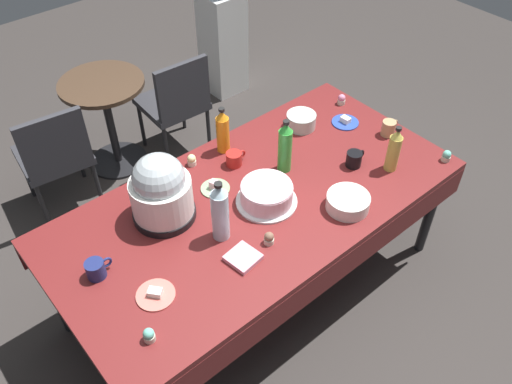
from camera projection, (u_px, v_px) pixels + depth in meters
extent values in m
plane|color=#383330|center=(256.00, 285.00, 3.31)|extent=(9.00, 9.00, 0.00)
cube|color=maroon|center=(256.00, 202.00, 2.81)|extent=(2.20, 1.10, 0.04)
cylinder|color=black|center=(431.00, 210.00, 3.29)|extent=(0.06, 0.06, 0.71)
cylinder|color=black|center=(55.00, 291.00, 2.85)|extent=(0.06, 0.06, 0.71)
cylinder|color=black|center=(322.00, 139.00, 3.81)|extent=(0.06, 0.06, 0.71)
cube|color=maroon|center=(328.00, 278.00, 2.59)|extent=(2.20, 0.01, 0.18)
cube|color=maroon|center=(197.00, 166.00, 3.19)|extent=(2.20, 0.01, 0.18)
cylinder|color=silver|center=(266.00, 201.00, 2.78)|extent=(0.32, 0.32, 0.01)
cylinder|color=beige|center=(267.00, 194.00, 2.74)|extent=(0.27, 0.27, 0.10)
cylinder|color=silver|center=(267.00, 186.00, 2.70)|extent=(0.27, 0.27, 0.01)
cylinder|color=black|center=(165.00, 213.00, 2.69)|extent=(0.32, 0.32, 0.04)
cylinder|color=white|center=(162.00, 196.00, 2.61)|extent=(0.31, 0.31, 0.19)
sphere|color=#B2BCC1|center=(159.00, 179.00, 2.54)|extent=(0.26, 0.26, 0.26)
cylinder|color=#B2C6BC|center=(301.00, 121.00, 3.23)|extent=(0.18, 0.18, 0.09)
cylinder|color=silver|center=(348.00, 202.00, 2.72)|extent=(0.22, 0.22, 0.08)
cylinder|color=#8CA87F|center=(215.00, 188.00, 2.85)|extent=(0.16, 0.16, 0.01)
cube|color=beige|center=(215.00, 185.00, 2.83)|extent=(0.06, 0.07, 0.05)
cylinder|color=#E07266|center=(156.00, 295.00, 2.35)|extent=(0.18, 0.18, 0.01)
cube|color=white|center=(155.00, 292.00, 2.34)|extent=(0.07, 0.07, 0.03)
cylinder|color=#2D4CB2|center=(345.00, 122.00, 3.28)|extent=(0.17, 0.17, 0.01)
cube|color=white|center=(346.00, 120.00, 3.27)|extent=(0.04, 0.06, 0.03)
cylinder|color=beige|center=(446.00, 158.00, 3.01)|extent=(0.05, 0.05, 0.03)
sphere|color=#6BC6B2|center=(447.00, 154.00, 2.99)|extent=(0.05, 0.05, 0.05)
cylinder|color=beige|center=(150.00, 337.00, 2.18)|extent=(0.05, 0.05, 0.03)
sphere|color=#6BC6B2|center=(149.00, 334.00, 2.16)|extent=(0.05, 0.05, 0.05)
cylinder|color=beige|center=(269.00, 241.00, 2.57)|extent=(0.05, 0.05, 0.03)
sphere|color=brown|center=(269.00, 237.00, 2.55)|extent=(0.05, 0.05, 0.05)
cylinder|color=beige|center=(341.00, 102.00, 3.42)|extent=(0.05, 0.05, 0.03)
sphere|color=pink|center=(342.00, 98.00, 3.40)|extent=(0.05, 0.05, 0.05)
cylinder|color=beige|center=(192.00, 162.00, 2.99)|extent=(0.05, 0.05, 0.03)
sphere|color=beige|center=(191.00, 158.00, 2.97)|extent=(0.05, 0.05, 0.05)
cylinder|color=orange|center=(223.00, 134.00, 3.02)|extent=(0.08, 0.08, 0.22)
cone|color=orange|center=(222.00, 115.00, 2.92)|extent=(0.07, 0.07, 0.05)
cylinder|color=black|center=(222.00, 110.00, 2.90)|extent=(0.03, 0.03, 0.02)
cylinder|color=green|center=(285.00, 151.00, 2.88)|extent=(0.08, 0.08, 0.26)
cone|color=green|center=(286.00, 128.00, 2.78)|extent=(0.07, 0.07, 0.05)
cylinder|color=black|center=(286.00, 122.00, 2.75)|extent=(0.03, 0.03, 0.02)
cylinder|color=silver|center=(220.00, 216.00, 2.52)|extent=(0.09, 0.09, 0.28)
cone|color=silver|center=(219.00, 190.00, 2.40)|extent=(0.08, 0.08, 0.05)
cylinder|color=black|center=(218.00, 185.00, 2.38)|extent=(0.04, 0.04, 0.02)
cylinder|color=gold|center=(393.00, 153.00, 2.90)|extent=(0.07, 0.07, 0.21)
cone|color=gold|center=(398.00, 134.00, 2.81)|extent=(0.06, 0.06, 0.05)
cylinder|color=black|center=(399.00, 129.00, 2.79)|extent=(0.03, 0.03, 0.02)
cylinder|color=navy|center=(96.00, 269.00, 2.40)|extent=(0.09, 0.09, 0.09)
torus|color=navy|center=(106.00, 262.00, 2.43)|extent=(0.06, 0.01, 0.06)
cylinder|color=#B2231E|center=(234.00, 159.00, 2.97)|extent=(0.09, 0.09, 0.08)
torus|color=#B2231E|center=(242.00, 154.00, 2.99)|extent=(0.05, 0.01, 0.05)
cylinder|color=black|center=(354.00, 159.00, 2.96)|extent=(0.09, 0.09, 0.09)
torus|color=black|center=(361.00, 154.00, 2.99)|extent=(0.06, 0.01, 0.06)
cylinder|color=tan|center=(388.00, 128.00, 3.17)|extent=(0.08, 0.08, 0.09)
torus|color=tan|center=(394.00, 124.00, 3.19)|extent=(0.06, 0.01, 0.06)
cube|color=pink|center=(243.00, 258.00, 2.49)|extent=(0.16, 0.16, 0.02)
cube|color=#333338|center=(53.00, 155.00, 3.57)|extent=(0.49, 0.49, 0.05)
cube|color=#333338|center=(54.00, 144.00, 3.29)|extent=(0.42, 0.09, 0.40)
cylinder|color=black|center=(78.00, 156.00, 3.91)|extent=(0.03, 0.03, 0.40)
cylinder|color=black|center=(27.00, 175.00, 3.76)|extent=(0.03, 0.03, 0.40)
cylinder|color=black|center=(98.00, 185.00, 3.68)|extent=(0.03, 0.03, 0.40)
cylinder|color=black|center=(43.00, 207.00, 3.53)|extent=(0.03, 0.03, 0.40)
cube|color=#333338|center=(172.00, 103.00, 4.01)|extent=(0.46, 0.46, 0.05)
cube|color=#333338|center=(183.00, 89.00, 3.74)|extent=(0.42, 0.06, 0.40)
cylinder|color=black|center=(183.00, 108.00, 4.36)|extent=(0.03, 0.03, 0.40)
cylinder|color=black|center=(142.00, 125.00, 4.19)|extent=(0.03, 0.03, 0.40)
cylinder|color=black|center=(209.00, 130.00, 4.14)|extent=(0.03, 0.03, 0.40)
cylinder|color=black|center=(166.00, 149.00, 3.97)|extent=(0.03, 0.03, 0.40)
cylinder|color=#473323|center=(101.00, 84.00, 3.69)|extent=(0.60, 0.60, 0.03)
cylinder|color=black|center=(111.00, 125.00, 3.93)|extent=(0.06, 0.06, 0.67)
cylinder|color=black|center=(119.00, 160.00, 4.17)|extent=(0.44, 0.44, 0.02)
cube|color=silver|center=(223.00, 43.00, 4.63)|extent=(0.32, 0.32, 0.90)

